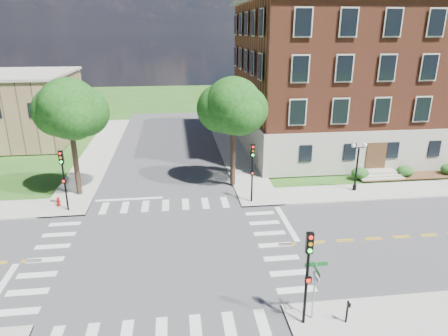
{
  "coord_description": "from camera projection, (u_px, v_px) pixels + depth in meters",
  "views": [
    {
      "loc": [
        1.03,
        -22.38,
        13.32
      ],
      "look_at": [
        4.65,
        6.56,
        3.2
      ],
      "focal_mm": 32.0,
      "sensor_mm": 36.0,
      "label": 1
    }
  ],
  "objects": [
    {
      "name": "fire_hydrant",
      "position": [
        58.0,
        202.0,
        31.5
      ],
      "size": [
        0.35,
        0.35,
        0.75
      ],
      "color": "red",
      "rests_on": "ground"
    },
    {
      "name": "street_sign_pole",
      "position": [
        315.0,
        279.0,
        18.61
      ],
      "size": [
        1.1,
        1.1,
        3.1
      ],
      "color": "gray",
      "rests_on": "ground"
    },
    {
      "name": "traffic_signal_nw",
      "position": [
        63.0,
        173.0,
        29.84
      ],
      "size": [
        0.34,
        0.38,
        4.8
      ],
      "color": "black",
      "rests_on": "ground"
    },
    {
      "name": "tree_d",
      "position": [
        233.0,
        106.0,
        33.71
      ],
      "size": [
        4.94,
        4.94,
        9.59
      ],
      "color": "black",
      "rests_on": "ground"
    },
    {
      "name": "road_ew",
      "position": [
        164.0,
        252.0,
        25.23
      ],
      "size": [
        90.0,
        12.0,
        0.01
      ],
      "primitive_type": "cube",
      "color": "#3D3D3F",
      "rests_on": "ground"
    },
    {
      "name": "traffic_signal_ne",
      "position": [
        252.0,
        166.0,
        31.46
      ],
      "size": [
        0.38,
        0.44,
        4.8
      ],
      "color": "black",
      "rests_on": "ground"
    },
    {
      "name": "traffic_signal_se",
      "position": [
        308.0,
        267.0,
        18.01
      ],
      "size": [
        0.33,
        0.37,
        4.8
      ],
      "color": "black",
      "rests_on": "ground"
    },
    {
      "name": "tree_c",
      "position": [
        69.0,
        109.0,
        31.57
      ],
      "size": [
        4.9,
        4.9,
        9.75
      ],
      "color": "black",
      "rests_on": "ground"
    },
    {
      "name": "road_ns",
      "position": [
        164.0,
        252.0,
        25.23
      ],
      "size": [
        12.0,
        90.0,
        0.01
      ],
      "primitive_type": "cube",
      "color": "#3D3D3F",
      "rests_on": "ground"
    },
    {
      "name": "twin_lamp_west",
      "position": [
        357.0,
        164.0,
        33.94
      ],
      "size": [
        1.36,
        0.36,
        4.23
      ],
      "color": "black",
      "rests_on": "ground"
    },
    {
      "name": "stop_bar_east",
      "position": [
        287.0,
        223.0,
        29.07
      ],
      "size": [
        0.4,
        5.5,
        0.0
      ],
      "primitive_type": "cube",
      "color": "silver",
      "rests_on": "ground"
    },
    {
      "name": "ground",
      "position": [
        164.0,
        252.0,
        25.23
      ],
      "size": [
        160.0,
        160.0,
        0.0
      ],
      "primitive_type": "plane",
      "color": "#275116",
      "rests_on": "ground"
    },
    {
      "name": "main_building",
      "position": [
        374.0,
        76.0,
        45.93
      ],
      "size": [
        30.6,
        22.4,
        16.5
      ],
      "color": "#B3AE9E",
      "rests_on": "ground"
    },
    {
      "name": "push_button_post",
      "position": [
        347.0,
        311.0,
        18.8
      ],
      "size": [
        0.14,
        0.21,
        1.2
      ],
      "color": "black",
      "rests_on": "ground"
    },
    {
      "name": "sidewalk_nw",
      "position": [
        3.0,
        178.0,
        37.82
      ],
      "size": [
        34.0,
        34.0,
        0.12
      ],
      "color": "#9E9B93",
      "rests_on": "ground"
    },
    {
      "name": "crosswalk_east",
      "position": [
        275.0,
        245.0,
        26.07
      ],
      "size": [
        2.2,
        10.2,
        0.02
      ],
      "primitive_type": null,
      "color": "silver",
      "rests_on": "ground"
    },
    {
      "name": "shrub_row",
      "position": [
        448.0,
        176.0,
        38.52
      ],
      "size": [
        18.0,
        2.0,
        1.3
      ],
      "primitive_type": null,
      "color": "#1C541C",
      "rests_on": "ground"
    },
    {
      "name": "sidewalk_ne",
      "position": [
        316.0,
        165.0,
        41.42
      ],
      "size": [
        34.0,
        34.0,
        0.12
      ],
      "color": "#9E9B93",
      "rests_on": "ground"
    }
  ]
}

